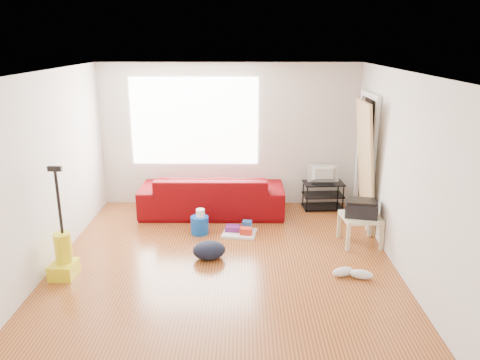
{
  "coord_description": "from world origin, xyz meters",
  "views": [
    {
      "loc": [
        0.26,
        -5.56,
        2.88
      ],
      "look_at": [
        0.21,
        0.6,
        1.01
      ],
      "focal_mm": 35.0,
      "sensor_mm": 36.0,
      "label": 1
    }
  ],
  "objects_px": {
    "tv_stand": "(323,195)",
    "cleaning_tray": "(240,231)",
    "sofa": "(213,213)",
    "side_table": "(360,220)",
    "bucket": "(200,233)",
    "backpack": "(209,258)",
    "vacuum": "(63,257)"
  },
  "relations": [
    {
      "from": "tv_stand",
      "to": "cleaning_tray",
      "type": "distance_m",
      "value": 1.86
    },
    {
      "from": "backpack",
      "to": "vacuum",
      "type": "xyz_separation_m",
      "value": [
        -1.79,
        -0.49,
        0.26
      ]
    },
    {
      "from": "tv_stand",
      "to": "backpack",
      "type": "bearing_deg",
      "value": -137.29
    },
    {
      "from": "bucket",
      "to": "tv_stand",
      "type": "bearing_deg",
      "value": 28.7
    },
    {
      "from": "tv_stand",
      "to": "side_table",
      "type": "xyz_separation_m",
      "value": [
        0.3,
        -1.47,
        0.12
      ]
    },
    {
      "from": "backpack",
      "to": "vacuum",
      "type": "bearing_deg",
      "value": -176.52
    },
    {
      "from": "sofa",
      "to": "cleaning_tray",
      "type": "height_order",
      "value": "sofa"
    },
    {
      "from": "vacuum",
      "to": "cleaning_tray",
      "type": "bearing_deg",
      "value": 33.67
    },
    {
      "from": "sofa",
      "to": "bucket",
      "type": "height_order",
      "value": "sofa"
    },
    {
      "from": "side_table",
      "to": "bucket",
      "type": "xyz_separation_m",
      "value": [
        -2.37,
        0.34,
        -0.36
      ]
    },
    {
      "from": "sofa",
      "to": "side_table",
      "type": "bearing_deg",
      "value": 151.64
    },
    {
      "from": "side_table",
      "to": "vacuum",
      "type": "relative_size",
      "value": 0.4
    },
    {
      "from": "cleaning_tray",
      "to": "vacuum",
      "type": "bearing_deg",
      "value": -148.91
    },
    {
      "from": "vacuum",
      "to": "tv_stand",
      "type": "bearing_deg",
      "value": 36.84
    },
    {
      "from": "bucket",
      "to": "vacuum",
      "type": "bearing_deg",
      "value": -139.46
    },
    {
      "from": "cleaning_tray",
      "to": "backpack",
      "type": "relative_size",
      "value": 1.25
    },
    {
      "from": "tv_stand",
      "to": "cleaning_tray",
      "type": "height_order",
      "value": "tv_stand"
    },
    {
      "from": "sofa",
      "to": "vacuum",
      "type": "distance_m",
      "value": 2.82
    },
    {
      "from": "tv_stand",
      "to": "vacuum",
      "type": "distance_m",
      "value": 4.42
    },
    {
      "from": "side_table",
      "to": "backpack",
      "type": "height_order",
      "value": "side_table"
    },
    {
      "from": "bucket",
      "to": "vacuum",
      "type": "xyz_separation_m",
      "value": [
        -1.58,
        -1.35,
        0.26
      ]
    },
    {
      "from": "bucket",
      "to": "backpack",
      "type": "xyz_separation_m",
      "value": [
        0.21,
        -0.86,
        0.0
      ]
    },
    {
      "from": "sofa",
      "to": "side_table",
      "type": "height_order",
      "value": "side_table"
    },
    {
      "from": "sofa",
      "to": "cleaning_tray",
      "type": "xyz_separation_m",
      "value": [
        0.48,
        -0.88,
        0.05
      ]
    },
    {
      "from": "tv_stand",
      "to": "cleaning_tray",
      "type": "xyz_separation_m",
      "value": [
        -1.44,
        -1.15,
        -0.19
      ]
    },
    {
      "from": "sofa",
      "to": "side_table",
      "type": "distance_m",
      "value": 2.55
    },
    {
      "from": "backpack",
      "to": "bucket",
      "type": "bearing_deg",
      "value": 91.56
    },
    {
      "from": "backpack",
      "to": "tv_stand",
      "type": "bearing_deg",
      "value": 35.03
    },
    {
      "from": "tv_stand",
      "to": "side_table",
      "type": "bearing_deg",
      "value": -82.73
    },
    {
      "from": "tv_stand",
      "to": "vacuum",
      "type": "relative_size",
      "value": 0.51
    },
    {
      "from": "tv_stand",
      "to": "backpack",
      "type": "distance_m",
      "value": 2.74
    },
    {
      "from": "cleaning_tray",
      "to": "vacuum",
      "type": "relative_size",
      "value": 0.39
    }
  ]
}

